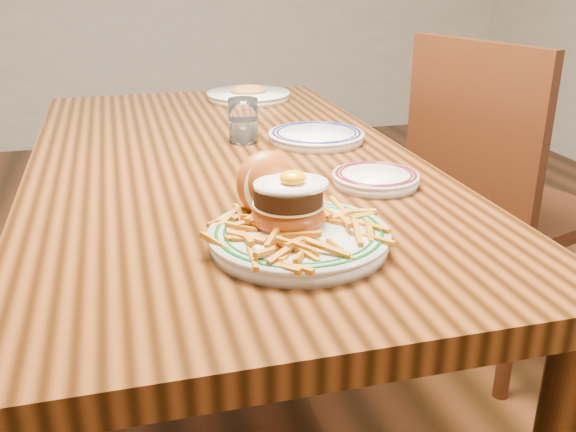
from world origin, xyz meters
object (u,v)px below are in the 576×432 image
object	(u,v)px
table	(226,194)
chair_right	(495,198)
main_plate	(294,221)
side_plate	(376,178)

from	to	relation	value
table	chair_right	bearing A→B (deg)	10.70
main_plate	table	bearing A→B (deg)	79.23
chair_right	main_plate	xyz separation A→B (m)	(-0.79, -0.64, 0.27)
chair_right	side_plate	bearing A→B (deg)	18.46
table	main_plate	bearing A→B (deg)	-87.25
chair_right	side_plate	size ratio (longest dim) A/B	5.71
table	chair_right	distance (m)	0.84
main_plate	side_plate	world-z (taller)	main_plate
table	main_plate	xyz separation A→B (m)	(0.02, -0.49, 0.13)
main_plate	chair_right	bearing A→B (deg)	25.80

